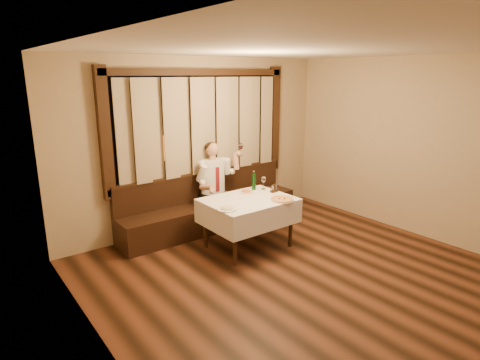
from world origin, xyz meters
TOP-DOWN VIEW (x-y plane):
  - room at (-0.00, 0.97)m, footprint 5.01×6.01m
  - banquette at (0.00, 2.72)m, footprint 3.20×0.61m
  - dining_table at (0.00, 1.70)m, footprint 1.27×0.97m
  - pizza at (0.34, 1.35)m, footprint 0.34×0.34m
  - pasta_red at (0.18, 1.98)m, footprint 0.24×0.24m
  - pasta_cream at (-0.53, 1.50)m, footprint 0.27×0.27m
  - green_bottle at (0.37, 2.02)m, footprint 0.07×0.07m
  - table_wine_glass at (0.51, 1.96)m, footprint 0.08×0.08m
  - cruet_caddy at (0.53, 1.73)m, footprint 0.12×0.07m
  - seated_man at (0.06, 2.63)m, footprint 0.81×0.60m

SIDE VIEW (x-z plane):
  - banquette at x=0.00m, z-range -0.16..0.78m
  - dining_table at x=0.00m, z-range 0.27..1.03m
  - pizza at x=0.34m, z-range 0.75..0.79m
  - pasta_red at x=0.18m, z-range 0.75..0.83m
  - pasta_cream at x=-0.53m, z-range 0.75..0.84m
  - cruet_caddy at x=0.53m, z-range 0.74..0.86m
  - seated_man at x=0.06m, z-range 0.11..1.57m
  - green_bottle at x=0.37m, z-range 0.73..1.04m
  - table_wine_glass at x=0.51m, z-range 0.80..1.01m
  - room at x=0.00m, z-range 0.09..2.91m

